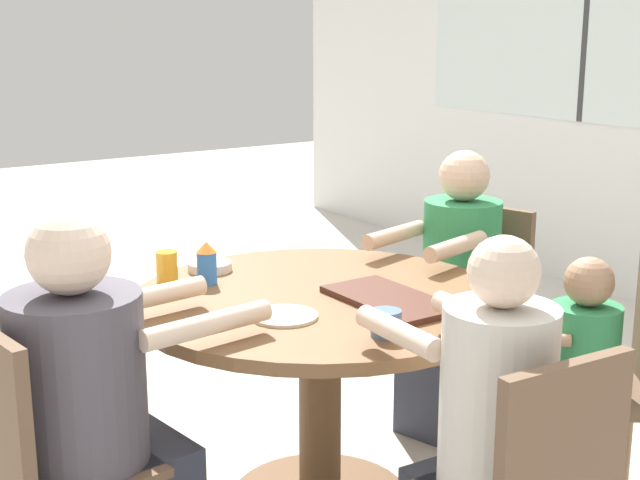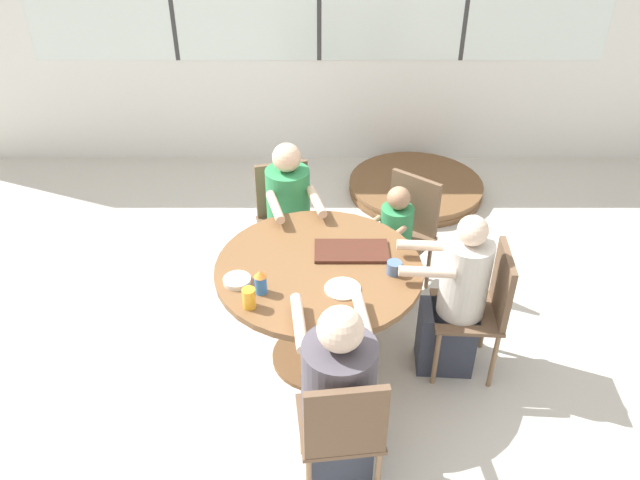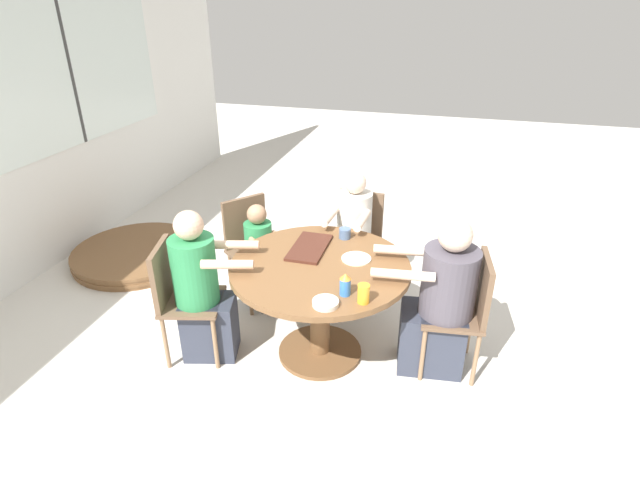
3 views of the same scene
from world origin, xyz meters
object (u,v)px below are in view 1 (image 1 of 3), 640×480
person_woman_green_shirt (485,467)px  coffee_mug (387,323)px  person_toddler (571,400)px  sippy_cup (207,262)px  person_man_blue_shirt (95,439)px  chair_for_man_blue_shirt (34,451)px  chair_for_man_teal_shirt (477,293)px  bowl_white_shallow (210,266)px  chair_for_toddler (625,368)px  juice_glass (167,269)px  person_man_teal_shirt (455,306)px

person_woman_green_shirt → coffee_mug: 0.47m
person_toddler → sippy_cup: bearing=85.5°
person_man_blue_shirt → coffee_mug: size_ratio=12.28×
chair_for_man_blue_shirt → chair_for_man_teal_shirt: (-0.36, 1.91, 0.00)m
bowl_white_shallow → sippy_cup: bearing=-30.6°
chair_for_toddler → juice_glass: size_ratio=7.43×
chair_for_man_blue_shirt → coffee_mug: size_ratio=9.44×
coffee_mug → chair_for_man_blue_shirt: bearing=-109.4°
person_man_blue_shirt → person_toddler: (0.42, 1.44, -0.10)m
chair_for_man_blue_shirt → sippy_cup: sippy_cup is taller
chair_for_man_teal_shirt → sippy_cup: (-0.07, -1.19, 0.30)m
chair_for_man_blue_shirt → person_man_blue_shirt: bearing=90.0°
coffee_mug → juice_glass: juice_glass is taller
sippy_cup → juice_glass: size_ratio=1.24×
juice_glass → person_woman_green_shirt: bearing=14.8°
chair_for_man_blue_shirt → person_man_blue_shirt: (-0.02, 0.17, -0.02)m
person_man_blue_shirt → chair_for_man_teal_shirt: bearing=94.4°
person_woman_green_shirt → person_man_teal_shirt: 1.32m
person_man_blue_shirt → person_toddler: bearing=67.2°
person_toddler → coffee_mug: (-0.08, -0.71, 0.38)m
chair_for_toddler → sippy_cup: 1.40m
person_man_teal_shirt → coffee_mug: 1.10m
person_man_blue_shirt → sippy_cup: size_ratio=7.81×
person_man_teal_shirt → bowl_white_shallow: size_ratio=7.22×
chair_for_man_teal_shirt → person_man_blue_shirt: size_ratio=0.77×
person_woman_green_shirt → bowl_white_shallow: bearing=98.5°
person_man_teal_shirt → chair_for_man_blue_shirt: bearing=85.6°
chair_for_man_teal_shirt → coffee_mug: bearing=109.1°
person_woman_green_shirt → person_man_teal_shirt: bearing=54.2°
chair_for_man_teal_shirt → coffee_mug: size_ratio=9.44×
chair_for_man_teal_shirt → bowl_white_shallow: (-0.21, -1.10, 0.24)m
person_man_teal_shirt → bowl_white_shallow: (-0.25, -0.94, 0.25)m
person_toddler → chair_for_man_teal_shirt: bearing=16.5°
coffee_mug → person_woman_green_shirt: bearing=2.8°
person_woman_green_shirt → person_toddler: size_ratio=1.26×
person_toddler → chair_for_toddler: bearing=-90.0°
person_man_blue_shirt → sippy_cup: (-0.41, 0.56, 0.32)m
chair_for_man_blue_shirt → person_man_blue_shirt: 0.17m
person_woman_green_shirt → coffee_mug: (-0.38, -0.02, 0.28)m
person_woman_green_shirt → person_toddler: person_woman_green_shirt is taller
coffee_mug → chair_for_toddler: bearing=77.8°
chair_for_toddler → sippy_cup: size_ratio=6.01×
chair_for_man_teal_shirt → person_woman_green_shirt: size_ratio=0.78×
person_man_teal_shirt → sippy_cup: bearing=69.3°
chair_for_man_blue_shirt → bowl_white_shallow: chair_for_man_blue_shirt is taller
chair_for_toddler → sippy_cup: sippy_cup is taller
person_man_teal_shirt → sippy_cup: size_ratio=7.74×
person_woman_green_shirt → bowl_white_shallow: person_woman_green_shirt is taller
chair_for_toddler → person_woman_green_shirt: 0.84m
bowl_white_shallow → juice_glass: bearing=-66.5°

